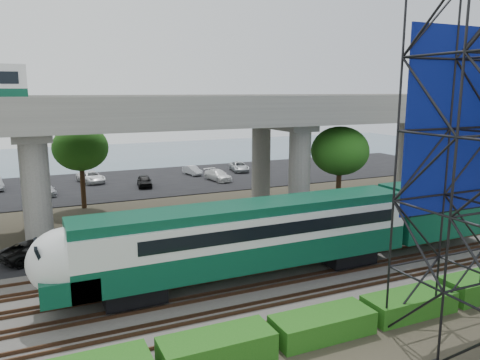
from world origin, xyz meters
name	(u,v)px	position (x,y,z in m)	size (l,w,h in m)	color
ground	(258,300)	(0.00, 0.00, 0.00)	(140.00, 140.00, 0.00)	#474233
ballast_bed	(242,284)	(0.00, 2.00, 0.10)	(90.00, 12.00, 0.20)	slate
service_road	(193,241)	(0.00, 10.50, 0.04)	(90.00, 5.00, 0.08)	black
parking_lot	(128,183)	(0.00, 34.00, 0.04)	(90.00, 18.00, 0.08)	black
harbor_water	(101,159)	(0.00, 56.00, 0.01)	(140.00, 40.00, 0.03)	#466574
rail_tracks	(242,281)	(0.00, 2.00, 0.28)	(90.00, 9.52, 0.16)	#472D1E
commuter_train	(284,230)	(2.61, 2.00, 2.88)	(29.30, 3.06, 4.30)	black
overpass	(154,122)	(-1.17, 16.00, 8.21)	(80.00, 12.00, 12.40)	#9E9B93
hedge_strip	(323,324)	(1.01, -4.30, 0.56)	(34.60, 1.80, 1.20)	#195413
trees	(110,158)	(-4.67, 16.17, 5.57)	(40.94, 16.94, 7.69)	#382314
suv	(38,249)	(-10.19, 11.08, 0.71)	(2.08, 4.51, 1.25)	black
parked_cars	(127,178)	(-0.15, 33.68, 0.70)	(36.36, 9.83, 1.31)	silver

